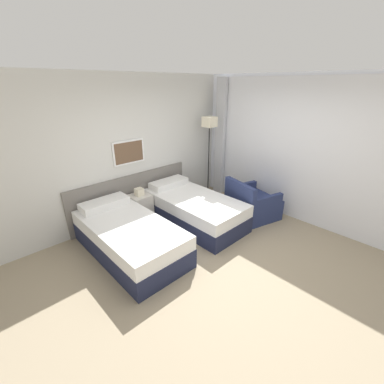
{
  "coord_description": "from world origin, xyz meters",
  "views": [
    {
      "loc": [
        -2.58,
        -2.0,
        2.52
      ],
      "look_at": [
        0.39,
        1.12,
        0.68
      ],
      "focal_mm": 24.0,
      "sensor_mm": 36.0,
      "label": 1
    }
  ],
  "objects_px": {
    "bed_near_door": "(129,237)",
    "nightstand": "(141,207)",
    "floor_lamp": "(209,130)",
    "bed_near_window": "(193,209)",
    "armchair": "(252,205)"
  },
  "relations": [
    {
      "from": "nightstand",
      "to": "floor_lamp",
      "type": "relative_size",
      "value": 0.36
    },
    {
      "from": "nightstand",
      "to": "floor_lamp",
      "type": "xyz_separation_m",
      "value": [
        1.81,
        -0.1,
        1.29
      ]
    },
    {
      "from": "floor_lamp",
      "to": "bed_near_door",
      "type": "bearing_deg",
      "value": -165.53
    },
    {
      "from": "nightstand",
      "to": "armchair",
      "type": "relative_size",
      "value": 0.66
    },
    {
      "from": "nightstand",
      "to": "bed_near_window",
      "type": "bearing_deg",
      "value": -46.82
    },
    {
      "from": "bed_near_door",
      "to": "armchair",
      "type": "xyz_separation_m",
      "value": [
        2.41,
        -0.66,
        -0.02
      ]
    },
    {
      "from": "nightstand",
      "to": "floor_lamp",
      "type": "distance_m",
      "value": 2.23
    },
    {
      "from": "floor_lamp",
      "to": "armchair",
      "type": "bearing_deg",
      "value": -95.03
    },
    {
      "from": "bed_near_door",
      "to": "nightstand",
      "type": "bearing_deg",
      "value": 46.82
    },
    {
      "from": "bed_near_door",
      "to": "bed_near_window",
      "type": "height_order",
      "value": "same"
    },
    {
      "from": "bed_near_door",
      "to": "nightstand",
      "type": "distance_m",
      "value": 1.04
    },
    {
      "from": "bed_near_door",
      "to": "nightstand",
      "type": "height_order",
      "value": "nightstand"
    },
    {
      "from": "floor_lamp",
      "to": "bed_near_window",
      "type": "bearing_deg",
      "value": -149.49
    },
    {
      "from": "armchair",
      "to": "floor_lamp",
      "type": "bearing_deg",
      "value": 9.91
    },
    {
      "from": "bed_near_window",
      "to": "armchair",
      "type": "distance_m",
      "value": 1.19
    }
  ]
}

